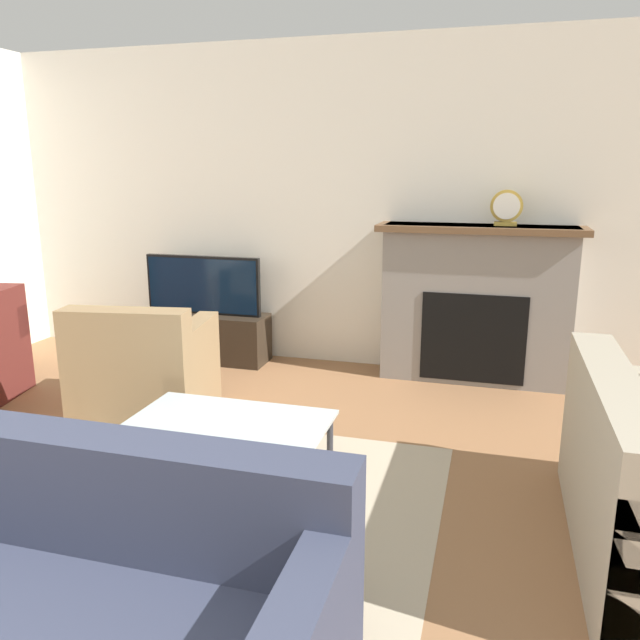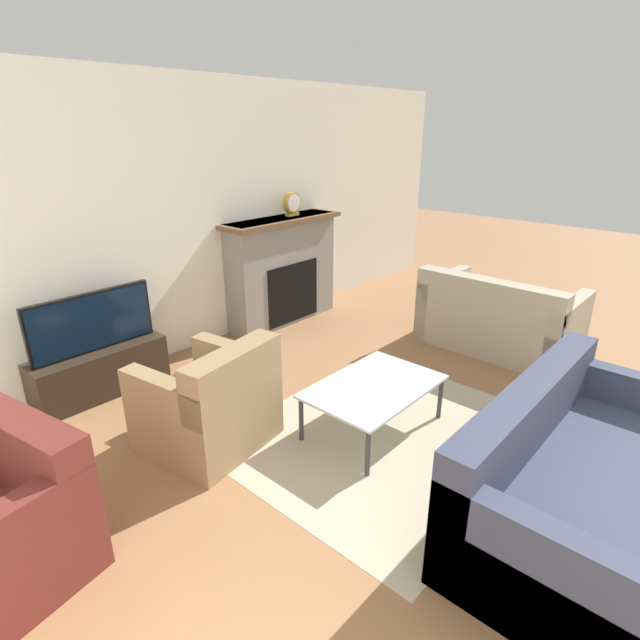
# 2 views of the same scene
# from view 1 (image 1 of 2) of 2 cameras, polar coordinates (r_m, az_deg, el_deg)

# --- Properties ---
(wall_back) EXTENTS (8.93, 0.06, 2.70)m
(wall_back) POSITION_cam_1_polar(r_m,az_deg,el_deg) (5.36, 1.23, 10.26)
(wall_back) COLOR silver
(wall_back) RESTS_ON ground_plane
(area_rug) EXTENTS (2.25, 1.90, 0.00)m
(area_rug) POSITION_cam_1_polar(r_m,az_deg,el_deg) (3.39, -9.29, -16.04)
(area_rug) COLOR #B7A88E
(area_rug) RESTS_ON ground_plane
(fireplace) EXTENTS (1.57, 0.41, 1.25)m
(fireplace) POSITION_cam_1_polar(r_m,az_deg,el_deg) (5.08, 14.05, 1.68)
(fireplace) COLOR gray
(fireplace) RESTS_ON ground_plane
(tv_stand) EXTENTS (1.13, 0.37, 0.42)m
(tv_stand) POSITION_cam_1_polar(r_m,az_deg,el_deg) (5.66, -10.43, -1.49)
(tv_stand) COLOR #2D2319
(tv_stand) RESTS_ON ground_plane
(tv) EXTENTS (1.05, 0.06, 0.51)m
(tv) POSITION_cam_1_polar(r_m,az_deg,el_deg) (5.55, -10.65, 3.16)
(tv) COLOR black
(tv) RESTS_ON tv_stand
(couch_sectional) EXTENTS (1.94, 0.95, 0.82)m
(couch_sectional) POSITION_cam_1_polar(r_m,az_deg,el_deg) (2.32, -25.44, -24.68)
(couch_sectional) COLOR #33384C
(couch_sectional) RESTS_ON ground_plane
(armchair_accent) EXTENTS (0.93, 0.91, 0.82)m
(armchair_accent) POSITION_cam_1_polar(r_m,az_deg,el_deg) (4.42, -15.76, -4.90)
(armchair_accent) COLOR #8C704C
(armchair_accent) RESTS_ON ground_plane
(coffee_table) EXTENTS (1.05, 0.70, 0.38)m
(coffee_table) POSITION_cam_1_polar(r_m,az_deg,el_deg) (3.33, -8.65, -9.88)
(coffee_table) COLOR #333338
(coffee_table) RESTS_ON ground_plane
(mantel_clock) EXTENTS (0.24, 0.07, 0.27)m
(mantel_clock) POSITION_cam_1_polar(r_m,az_deg,el_deg) (4.98, 16.68, 9.85)
(mantel_clock) COLOR #B79338
(mantel_clock) RESTS_ON fireplace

